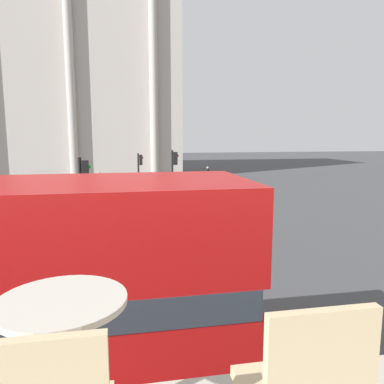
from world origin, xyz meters
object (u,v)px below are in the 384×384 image
object	(u,v)px
plaza_building_left	(39,71)
car_white	(203,224)
pedestrian_red	(247,188)
pedestrian_yellow	(99,179)
cafe_dining_table	(63,338)
pedestrian_olive	(127,229)
pedestrian_black	(208,174)
traffic_light_mid	(174,176)
traffic_light_far	(140,172)
traffic_light_near	(83,202)

from	to	relation	value
plaza_building_left	car_white	bearing A→B (deg)	-67.62
pedestrian_red	pedestrian_yellow	bearing A→B (deg)	-11.07
cafe_dining_table	plaza_building_left	size ratio (longest dim) A/B	0.02
pedestrian_olive	pedestrian_black	distance (m)	22.01
traffic_light_mid	pedestrian_black	bearing A→B (deg)	70.45
pedestrian_red	car_white	bearing A→B (deg)	83.68
pedestrian_red	traffic_light_far	bearing A→B (deg)	27.05
plaza_building_left	traffic_light_near	size ratio (longest dim) A/B	7.93
plaza_building_left	car_white	xyz separation A→B (m)	(12.94, -31.43, -11.56)
traffic_light_near	pedestrian_yellow	size ratio (longest dim) A/B	2.44
traffic_light_far	car_white	bearing A→B (deg)	-74.47
traffic_light_far	pedestrian_olive	distance (m)	10.39
cafe_dining_table	plaza_building_left	xyz separation A→B (m)	(-8.94, 46.45, 8.36)
cafe_dining_table	plaza_building_left	bearing A→B (deg)	100.89
cafe_dining_table	pedestrian_red	bearing A→B (deg)	69.03
cafe_dining_table	pedestrian_red	size ratio (longest dim) A/B	0.44
plaza_building_left	car_white	world-z (taller)	plaza_building_left
pedestrian_yellow	pedestrian_black	bearing A→B (deg)	-25.18
cafe_dining_table	pedestrian_yellow	world-z (taller)	cafe_dining_table
traffic_light_near	traffic_light_mid	size ratio (longest dim) A/B	1.03
traffic_light_mid	pedestrian_red	bearing A→B (deg)	43.41
plaza_building_left	traffic_light_mid	distance (m)	31.87
traffic_light_near	pedestrian_olive	distance (m)	3.75
traffic_light_near	traffic_light_far	distance (m)	13.48
plaza_building_left	traffic_light_mid	world-z (taller)	plaza_building_left
traffic_light_mid	pedestrian_olive	xyz separation A→B (m)	(-2.65, -4.79, -1.68)
pedestrian_yellow	traffic_light_near	bearing A→B (deg)	-124.74
pedestrian_red	pedestrian_black	xyz separation A→B (m)	(-0.75, 9.66, 0.07)
traffic_light_near	car_white	size ratio (longest dim) A/B	0.99
traffic_light_mid	traffic_light_far	size ratio (longest dim) A/B	1.11
plaza_building_left	cafe_dining_table	bearing A→B (deg)	-79.11
plaza_building_left	traffic_light_far	world-z (taller)	plaza_building_left
car_white	pedestrian_red	world-z (taller)	pedestrian_red
traffic_light_near	traffic_light_far	bearing A→B (deg)	79.45
traffic_light_far	cafe_dining_table	bearing A→B (deg)	-93.58
pedestrian_yellow	plaza_building_left	bearing A→B (deg)	80.20
traffic_light_near	pedestrian_red	xyz separation A→B (m)	(10.36, 13.76, -1.73)
car_white	pedestrian_black	world-z (taller)	pedestrian_black
traffic_light_mid	pedestrian_yellow	distance (m)	14.44
traffic_light_near	traffic_light_far	world-z (taller)	traffic_light_near
cafe_dining_table	plaza_building_left	distance (m)	48.04
plaza_building_left	pedestrian_olive	size ratio (longest dim) A/B	20.06
cafe_dining_table	traffic_light_mid	distance (m)	18.86
plaza_building_left	pedestrian_black	bearing A→B (deg)	-34.88
pedestrian_yellow	pedestrian_black	world-z (taller)	pedestrian_black
pedestrian_olive	pedestrian_black	world-z (taller)	pedestrian_black
traffic_light_far	pedestrian_olive	world-z (taller)	traffic_light_far
cafe_dining_table	traffic_light_mid	bearing A→B (deg)	80.53
traffic_light_mid	plaza_building_left	bearing A→B (deg)	113.35
car_white	pedestrian_olive	xyz separation A→B (m)	(-3.56, -1.25, 0.24)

